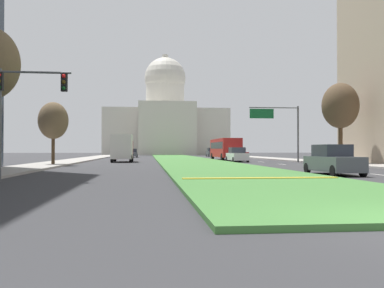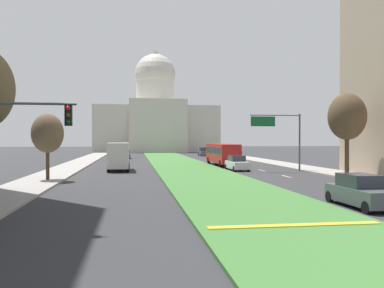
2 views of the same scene
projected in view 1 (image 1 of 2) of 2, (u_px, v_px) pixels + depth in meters
ground_plane at (181, 159)px, 66.11m from camera, size 260.00×260.00×0.00m
grass_median at (184, 159)px, 60.26m from camera, size 8.05×105.87×0.14m
median_curb_nose at (261, 178)px, 19.25m from camera, size 7.24×0.50×0.04m
lane_dashes_right at (245, 160)px, 57.85m from camera, size 0.16×68.37×0.01m
sidewalk_left at (74, 161)px, 52.89m from camera, size 4.00×105.87×0.15m
sidewalk_right at (295, 160)px, 55.94m from camera, size 4.00×105.87×0.15m
capitol_building at (165, 124)px, 123.88m from camera, size 34.59×29.10×29.85m
traffic_light_near_left at (19, 99)px, 19.27m from camera, size 3.34×0.35×5.20m
overhead_guide_sign at (280, 122)px, 48.15m from camera, size 5.86×0.20×6.50m
street_tree_left_mid at (53, 121)px, 38.35m from camera, size 2.71×2.71×5.83m
street_tree_right_mid at (340, 106)px, 40.96m from camera, size 3.56×3.56×8.01m
sedan_lead_stopped at (333, 161)px, 24.33m from camera, size 1.87×4.66×1.76m
sedan_midblock at (237, 155)px, 49.66m from camera, size 1.91×4.64×1.74m
sedan_distant at (239, 154)px, 63.40m from camera, size 2.03×4.72×1.80m
sedan_far_horizon at (133, 153)px, 78.25m from camera, size 1.90×4.51×1.63m
sedan_very_far at (211, 153)px, 89.13m from camera, size 1.85×4.16×1.82m
box_truck_delivery at (122, 148)px, 49.42m from camera, size 2.40×6.40×3.20m
city_bus at (225, 147)px, 58.20m from camera, size 2.62×11.00×2.95m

